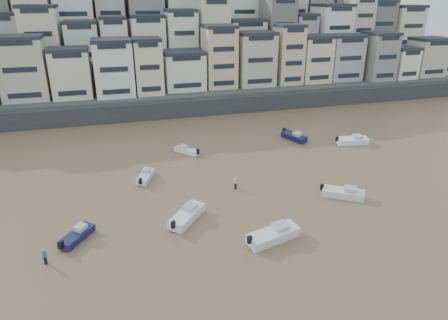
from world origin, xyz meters
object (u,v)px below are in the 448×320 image
object	(u,v)px
boat_j	(77,234)
person_pink	(236,183)
boat_c	(187,214)
boat_a	(273,233)
boat_g	(352,140)
person_blue	(45,256)
boat_h	(187,150)
boat_f	(145,175)
boat_i	(294,136)
boat_b	(343,192)

from	to	relation	value
boat_j	person_pink	xyz separation A→B (m)	(19.55, 6.77, 0.22)
boat_c	boat_a	size ratio (longest dim) A/B	0.96
boat_c	boat_g	xyz separation A→B (m)	(32.16, 16.82, -0.03)
person_blue	person_pink	size ratio (longest dim) A/B	1.00
boat_h	person_blue	distance (m)	30.71
boat_j	boat_h	size ratio (longest dim) A/B	1.01
person_blue	boat_h	bearing A→B (deg)	52.94
boat_j	boat_g	distance (m)	47.29
boat_c	boat_a	xyz separation A→B (m)	(7.88, -6.43, 0.04)
boat_c	boat_j	world-z (taller)	boat_c
boat_f	person_pink	distance (m)	12.75
boat_g	boat_i	xyz separation A→B (m)	(-8.65, 4.86, -0.04)
boat_c	person_pink	distance (m)	9.90
boat_a	boat_i	bearing A→B (deg)	45.00
boat_f	boat_i	distance (m)	28.50
boat_f	person_blue	bearing A→B (deg)	167.55
boat_i	person_pink	bearing A→B (deg)	-63.16
boat_c	boat_i	bearing A→B (deg)	-7.10
boat_h	boat_j	bearing A→B (deg)	101.86
boat_h	boat_f	bearing A→B (deg)	96.43
boat_j	boat_b	bearing A→B (deg)	-52.55
boat_c	person_pink	bearing A→B (deg)	-11.36
boat_f	boat_a	size ratio (longest dim) A/B	0.76
boat_a	person_blue	bearing A→B (deg)	157.96
boat_f	person_pink	size ratio (longest dim) A/B	2.79
boat_b	boat_h	bearing A→B (deg)	162.41
boat_j	boat_h	xyz separation A→B (m)	(15.81, 21.09, -0.01)
boat_b	boat_i	bearing A→B (deg)	115.14
boat_h	boat_g	bearing A→B (deg)	-138.67
boat_j	person_blue	distance (m)	4.36
boat_j	person_pink	bearing A→B (deg)	-34.78
boat_j	boat_g	bearing A→B (deg)	-32.24
boat_j	boat_g	xyz separation A→B (m)	(43.96, 17.44, 0.16)
boat_j	person_blue	xyz separation A→B (m)	(-2.70, -3.42, 0.22)
boat_h	boat_b	bearing A→B (deg)	177.13
person_pink	boat_j	bearing A→B (deg)	-160.89
boat_b	boat_f	size ratio (longest dim) A/B	1.16
boat_j	boat_f	world-z (taller)	boat_f
boat_b	person_pink	world-z (taller)	person_pink
boat_a	boat_b	bearing A→B (deg)	12.17
boat_f	boat_h	xyz separation A→B (m)	(7.42, 8.15, -0.02)
boat_c	boat_b	xyz separation A→B (m)	(20.15, 0.12, -0.07)
boat_c	boat_i	xyz separation A→B (m)	(23.51, 21.68, -0.07)
boat_j	person_blue	size ratio (longest dim) A/B	2.75
boat_b	boat_f	bearing A→B (deg)	-173.38
boat_h	boat_a	bearing A→B (deg)	146.90
boat_j	boat_a	distance (m)	20.52
boat_i	person_blue	bearing A→B (deg)	-73.65
boat_b	boat_h	distance (m)	25.97
boat_b	boat_a	xyz separation A→B (m)	(-12.27, -6.55, 0.10)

